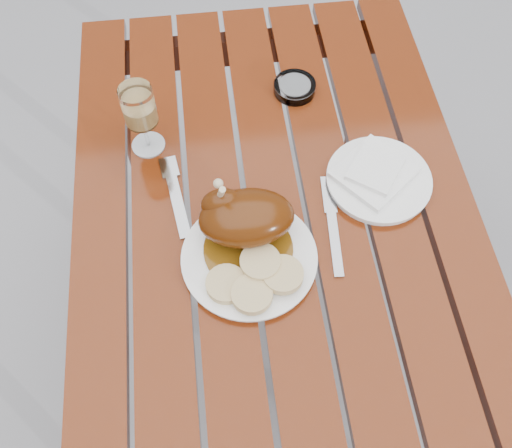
{
  "coord_description": "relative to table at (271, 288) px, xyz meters",
  "views": [
    {
      "loc": [
        -0.11,
        -0.59,
        1.71
      ],
      "look_at": [
        -0.05,
        -0.04,
        0.78
      ],
      "focal_mm": 40.0,
      "sensor_mm": 36.0,
      "label": 1
    }
  ],
  "objects": [
    {
      "name": "ground",
      "position": [
        0.0,
        0.0,
        -0.38
      ],
      "size": [
        60.0,
        60.0,
        0.0
      ],
      "primitive_type": "plane",
      "color": "slate",
      "rests_on": "ground"
    },
    {
      "name": "table",
      "position": [
        0.0,
        0.0,
        0.0
      ],
      "size": [
        0.8,
        1.2,
        0.75
      ],
      "primitive_type": "cube",
      "color": "maroon",
      "rests_on": "ground"
    },
    {
      "name": "dinner_plate",
      "position": [
        -0.07,
        -0.1,
        0.38
      ],
      "size": [
        0.32,
        0.32,
        0.02
      ],
      "primitive_type": "cylinder",
      "rotation": [
        0.0,
        0.0,
        0.32
      ],
      "color": "white",
      "rests_on": "table"
    },
    {
      "name": "roast_duck",
      "position": [
        -0.07,
        -0.05,
        0.44
      ],
      "size": [
        0.18,
        0.18,
        0.13
      ],
      "color": "#623B0B",
      "rests_on": "dinner_plate"
    },
    {
      "name": "bread_dumplings",
      "position": [
        -0.06,
        -0.16,
        0.41
      ],
      "size": [
        0.18,
        0.13,
        0.03
      ],
      "color": "#D7BA83",
      "rests_on": "dinner_plate"
    },
    {
      "name": "wine_glass",
      "position": [
        -0.25,
        0.19,
        0.46
      ],
      "size": [
        0.07,
        0.07,
        0.17
      ],
      "primitive_type": "cylinder",
      "rotation": [
        0.0,
        0.0,
        -0.03
      ],
      "color": "tan",
      "rests_on": "table"
    },
    {
      "name": "side_plate",
      "position": [
        0.22,
        0.04,
        0.38
      ],
      "size": [
        0.25,
        0.25,
        0.02
      ],
      "primitive_type": "cylinder",
      "rotation": [
        0.0,
        0.0,
        -0.19
      ],
      "color": "white",
      "rests_on": "table"
    },
    {
      "name": "napkin",
      "position": [
        0.21,
        0.05,
        0.4
      ],
      "size": [
        0.19,
        0.19,
        0.01
      ],
      "primitive_type": "cube",
      "rotation": [
        0.0,
        0.0,
        0.68
      ],
      "color": "white",
      "rests_on": "side_plate"
    },
    {
      "name": "ashtray",
      "position": [
        0.09,
        0.31,
        0.39
      ],
      "size": [
        0.1,
        0.1,
        0.02
      ],
      "primitive_type": "cylinder",
      "rotation": [
        0.0,
        0.0,
        -0.1
      ],
      "color": "#B2B7BC",
      "rests_on": "table"
    },
    {
      "name": "fork",
      "position": [
        -0.19,
        0.05,
        0.38
      ],
      "size": [
        0.05,
        0.18,
        0.01
      ],
      "primitive_type": "cube",
      "rotation": [
        0.0,
        0.0,
        0.15
      ],
      "color": "gray",
      "rests_on": "table"
    },
    {
      "name": "knife",
      "position": [
        0.1,
        -0.07,
        0.38
      ],
      "size": [
        0.03,
        0.19,
        0.01
      ],
      "primitive_type": "cube",
      "rotation": [
        0.0,
        0.0,
        -0.08
      ],
      "color": "gray",
      "rests_on": "table"
    }
  ]
}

